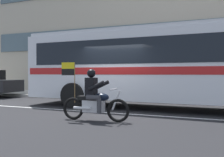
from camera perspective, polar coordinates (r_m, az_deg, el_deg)
ground_plane at (r=10.40m, az=0.15°, el=-6.82°), size 60.00×60.00×0.00m
sidewalk_curb at (r=15.18m, az=7.83°, el=-4.04°), size 28.00×3.80×0.15m
lane_center_stripe at (r=9.86m, az=-1.24°, el=-7.24°), size 26.60×0.14×0.01m
office_building_facade at (r=17.81m, az=9.93°, el=14.41°), size 28.00×0.89×11.06m
transit_bus at (r=10.85m, az=12.87°, el=3.45°), size 12.60×2.98×3.22m
motorcycle_with_rider at (r=8.11m, az=-3.80°, el=-4.34°), size 2.19×0.64×1.78m
fire_hydrant at (r=14.29m, az=8.12°, el=-2.58°), size 0.22×0.30×0.75m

